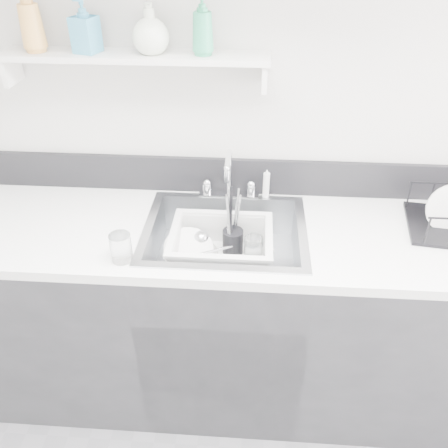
{
  "coord_description": "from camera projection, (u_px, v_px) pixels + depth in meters",
  "views": [
    {
      "loc": [
        0.1,
        -0.34,
        1.98
      ],
      "look_at": [
        0.0,
        1.14,
        0.98
      ],
      "focal_mm": 38.0,
      "sensor_mm": 36.0,
      "label": 1
    }
  ],
  "objects": [
    {
      "name": "ladle",
      "position": [
        212.0,
        250.0,
        1.94
      ],
      "size": [
        0.26,
        0.27,
        0.08
      ],
      "primitive_type": null,
      "rotation": [
        0.0,
        0.0,
        -0.82
      ],
      "color": "silver",
      "rests_on": "wash_tub"
    },
    {
      "name": "wash_tub",
      "position": [
        221.0,
        249.0,
        1.91
      ],
      "size": [
        0.47,
        0.42,
        0.16
      ],
      "primitive_type": null,
      "rotation": [
        0.0,
        0.0,
        -0.25
      ],
      "color": "silver",
      "rests_on": "sink"
    },
    {
      "name": "faucet",
      "position": [
        229.0,
        186.0,
        2.03
      ],
      "size": [
        0.26,
        0.18,
        0.23
      ],
      "color": "silver",
      "rests_on": "counter_run"
    },
    {
      "name": "side_sprayer",
      "position": [
        266.0,
        184.0,
        2.03
      ],
      "size": [
        0.03,
        0.03,
        0.14
      ],
      "primitive_type": "cylinder",
      "color": "silver",
      "rests_on": "counter_run"
    },
    {
      "name": "backsplash",
      "position": [
        230.0,
        176.0,
        2.07
      ],
      "size": [
        3.2,
        0.02,
        0.16
      ],
      "primitive_type": "cube",
      "color": "black",
      "rests_on": "counter_run"
    },
    {
      "name": "soap_bottle_d",
      "position": [
        203.0,
        25.0,
        1.65
      ],
      "size": [
        0.08,
        0.09,
        0.2
      ],
      "primitive_type": "imported",
      "rotation": [
        0.0,
        0.0,
        -0.1
      ],
      "color": "#2F9D6C",
      "rests_on": "wall_shelf"
    },
    {
      "name": "soap_bottle_a",
      "position": [
        30.0,
        19.0,
        1.68
      ],
      "size": [
        0.1,
        0.1,
        0.23
      ],
      "primitive_type": "imported",
      "rotation": [
        0.0,
        0.0,
        0.15
      ],
      "color": "#E4A450",
      "rests_on": "wall_shelf"
    },
    {
      "name": "tumbler_in_tub",
      "position": [
        253.0,
        248.0,
        1.93
      ],
      "size": [
        0.09,
        0.09,
        0.11
      ],
      "primitive_type": "cylinder",
      "rotation": [
        0.0,
        0.0,
        0.17
      ],
      "color": "white",
      "rests_on": "wash_tub"
    },
    {
      "name": "tumbler_counter",
      "position": [
        121.0,
        248.0,
        1.68
      ],
      "size": [
        0.08,
        0.08,
        0.11
      ],
      "primitive_type": "cylinder",
      "rotation": [
        0.0,
        0.0,
        0.08
      ],
      "color": "white",
      "rests_on": "counter_run"
    },
    {
      "name": "room_shell",
      "position": [
        191.0,
        125.0,
        0.77
      ],
      "size": [
        3.5,
        3.0,
        2.6
      ],
      "color": "silver",
      "rests_on": "ground"
    },
    {
      "name": "soap_bottle_c",
      "position": [
        150.0,
        29.0,
        1.68
      ],
      "size": [
        0.16,
        0.16,
        0.17
      ],
      "primitive_type": "imported",
      "rotation": [
        0.0,
        0.0,
        0.27
      ],
      "color": "silver",
      "rests_on": "wall_shelf"
    },
    {
      "name": "sink",
      "position": [
        225.0,
        248.0,
        1.91
      ],
      "size": [
        0.64,
        0.52,
        0.2
      ],
      "primitive_type": null,
      "color": "silver",
      "rests_on": "counter_run"
    },
    {
      "name": "wall_shelf",
      "position": [
        135.0,
        58.0,
        1.74
      ],
      "size": [
        1.0,
        0.16,
        0.12
      ],
      "color": "silver",
      "rests_on": "room_shell"
    },
    {
      "name": "soap_bottle_b",
      "position": [
        84.0,
        26.0,
        1.69
      ],
      "size": [
        0.1,
        0.11,
        0.18
      ],
      "primitive_type": "imported",
      "rotation": [
        0.0,
        0.0,
        -0.31
      ],
      "color": "#4198BA",
      "rests_on": "wall_shelf"
    },
    {
      "name": "utensil_cup",
      "position": [
        233.0,
        240.0,
        1.96
      ],
      "size": [
        0.09,
        0.09,
        0.29
      ],
      "rotation": [
        0.0,
        0.0,
        -0.19
      ],
      "color": "black",
      "rests_on": "wash_tub"
    },
    {
      "name": "bowl_small",
      "position": [
        245.0,
        271.0,
        1.86
      ],
      "size": [
        0.12,
        0.12,
        0.03
      ],
      "primitive_type": "imported",
      "rotation": [
        0.0,
        0.0,
        -0.19
      ],
      "color": "white",
      "rests_on": "wash_tub"
    },
    {
      "name": "plate_stack",
      "position": [
        191.0,
        254.0,
        1.94
      ],
      "size": [
        0.25,
        0.24,
        0.1
      ],
      "rotation": [
        0.0,
        0.0,
        0.05
      ],
      "color": "white",
      "rests_on": "wash_tub"
    },
    {
      "name": "counter_run",
      "position": [
        225.0,
        314.0,
        2.12
      ],
      "size": [
        3.2,
        0.62,
        0.92
      ],
      "color": "#27272A",
      "rests_on": "ground"
    }
  ]
}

